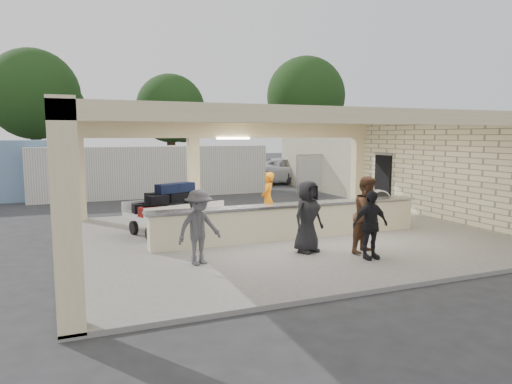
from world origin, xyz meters
name	(u,v)px	position (x,y,z in m)	size (l,w,h in m)	color
ground	(284,238)	(0.00, 0.00, 0.00)	(120.00, 120.00, 0.00)	#292A2C
pavilion	(281,189)	(0.21, 0.66, 1.35)	(12.01, 10.00, 3.55)	slate
baggage_counter	(292,221)	(0.00, -0.50, 0.59)	(8.20, 0.58, 0.98)	beige
luggage_cart	(172,206)	(-3.01, 1.38, 0.91)	(2.87, 2.21, 1.48)	white
drum_fan	(379,201)	(4.66, 1.70, 0.59)	(0.86, 0.46, 0.92)	white
baggage_handler	(268,199)	(0.13, 1.50, 0.96)	(0.63, 0.34, 1.72)	orange
passenger_a	(368,215)	(1.03, -2.65, 1.05)	(0.92, 0.41, 1.90)	brown
passenger_b	(370,225)	(0.73, -3.17, 0.91)	(0.95, 0.35, 1.62)	black
passenger_c	(199,227)	(-3.12, -2.13, 0.95)	(1.10, 0.39, 1.70)	#4D4D52
passenger_d	(308,216)	(-0.33, -2.06, 1.00)	(0.88, 0.36, 1.80)	black
car_white_a	(291,171)	(7.03, 13.76, 0.80)	(2.66, 5.61, 1.60)	white
car_white_b	(360,171)	(11.46, 12.72, 0.74)	(1.75, 4.70, 1.48)	white
car_dark	(258,173)	(4.91, 14.11, 0.68)	(1.45, 4.10, 1.37)	black
container_white	(153,171)	(-1.98, 11.10, 1.23)	(11.39, 2.28, 2.47)	silver
fence	(392,170)	(11.00, 9.00, 1.05)	(12.06, 0.06, 2.03)	gray
tree_left	(39,98)	(-7.68, 24.16, 5.59)	(6.60, 6.30, 9.00)	#382619
tree_mid	(174,112)	(2.32, 26.16, 4.96)	(6.00, 5.60, 8.00)	#382619
tree_right	(308,100)	(14.32, 25.16, 6.21)	(7.20, 7.00, 10.00)	#382619
adjacent_building	(359,160)	(9.50, 10.00, 1.60)	(6.00, 8.00, 3.20)	#BEB997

